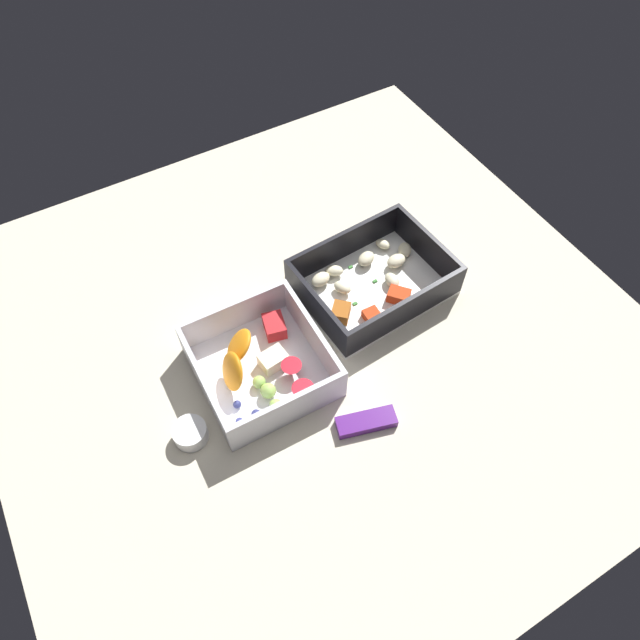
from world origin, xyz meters
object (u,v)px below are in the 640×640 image
(pasta_container, at_px, (372,282))
(paper_cup_liner, at_px, (190,433))
(fruit_bowl, at_px, (261,364))
(candy_bar, at_px, (366,422))

(pasta_container, distance_m, paper_cup_liner, 0.31)
(pasta_container, xyz_separation_m, fruit_bowl, (0.19, 0.04, 0.00))
(pasta_container, relative_size, fruit_bowl, 1.25)
(fruit_bowl, bearing_deg, pasta_container, -167.63)
(candy_bar, xyz_separation_m, paper_cup_liner, (0.18, -0.09, 0.00))
(fruit_bowl, height_order, paper_cup_liner, fruit_bowl)
(fruit_bowl, xyz_separation_m, paper_cup_liner, (0.11, 0.04, -0.01))
(fruit_bowl, bearing_deg, paper_cup_liner, 18.04)
(pasta_container, bearing_deg, paper_cup_liner, 10.78)
(pasta_container, relative_size, candy_bar, 2.84)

